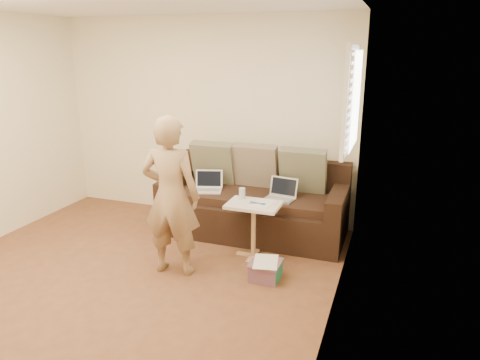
% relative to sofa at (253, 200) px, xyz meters
% --- Properties ---
extents(floor, '(4.50, 4.50, 0.00)m').
position_rel_sofa_xyz_m(floor, '(-0.84, -1.77, -0.42)').
color(floor, brown).
rests_on(floor, ground).
extents(wall_back, '(4.00, 0.00, 4.00)m').
position_rel_sofa_xyz_m(wall_back, '(-0.84, 0.48, 0.87)').
color(wall_back, beige).
rests_on(wall_back, ground).
extents(wall_right, '(0.00, 4.50, 4.50)m').
position_rel_sofa_xyz_m(wall_right, '(1.16, -1.77, 0.87)').
color(wall_right, beige).
rests_on(wall_right, ground).
extents(window_blinds, '(0.12, 0.88, 1.08)m').
position_rel_sofa_xyz_m(window_blinds, '(1.11, -0.27, 1.28)').
color(window_blinds, white).
rests_on(window_blinds, wall_right).
extents(sofa, '(2.20, 0.95, 0.85)m').
position_rel_sofa_xyz_m(sofa, '(0.00, 0.00, 0.00)').
color(sofa, black).
rests_on(sofa, ground).
extents(pillow_left, '(0.55, 0.29, 0.57)m').
position_rel_sofa_xyz_m(pillow_left, '(-0.60, 0.20, 0.37)').
color(pillow_left, '#5D6148').
rests_on(pillow_left, sofa).
extents(pillow_mid, '(0.55, 0.27, 0.57)m').
position_rel_sofa_xyz_m(pillow_mid, '(-0.05, 0.25, 0.37)').
color(pillow_mid, '#7A6C57').
rests_on(pillow_mid, sofa).
extents(pillow_right, '(0.55, 0.28, 0.57)m').
position_rel_sofa_xyz_m(pillow_right, '(0.55, 0.21, 0.37)').
color(pillow_right, '#5D6148').
rests_on(pillow_right, sofa).
extents(laptop_silver, '(0.37, 0.29, 0.22)m').
position_rel_sofa_xyz_m(laptop_silver, '(0.36, -0.16, 0.10)').
color(laptop_silver, '#B7BABC').
rests_on(laptop_silver, sofa).
extents(laptop_white, '(0.39, 0.33, 0.24)m').
position_rel_sofa_xyz_m(laptop_white, '(-0.54, -0.13, 0.10)').
color(laptop_white, white).
rests_on(laptop_white, sofa).
extents(person, '(0.62, 0.45, 1.61)m').
position_rel_sofa_xyz_m(person, '(-0.46, -1.21, 0.38)').
color(person, '#987F52').
rests_on(person, ground).
extents(side_table, '(0.56, 0.39, 0.61)m').
position_rel_sofa_xyz_m(side_table, '(0.20, -0.62, -0.12)').
color(side_table, silver).
rests_on(side_table, ground).
extents(drinking_glass, '(0.07, 0.07, 0.12)m').
position_rel_sofa_xyz_m(drinking_glass, '(0.04, -0.52, 0.25)').
color(drinking_glass, silver).
rests_on(drinking_glass, side_table).
extents(scissors, '(0.19, 0.12, 0.02)m').
position_rel_sofa_xyz_m(scissors, '(0.25, -0.63, 0.20)').
color(scissors, silver).
rests_on(scissors, side_table).
extents(paper_on_table, '(0.25, 0.33, 0.00)m').
position_rel_sofa_xyz_m(paper_on_table, '(0.29, -0.61, 0.19)').
color(paper_on_table, white).
rests_on(paper_on_table, side_table).
extents(striped_box, '(0.30, 0.30, 0.19)m').
position_rel_sofa_xyz_m(striped_box, '(0.47, -1.06, -0.33)').
color(striped_box, '#C11C5E').
rests_on(striped_box, ground).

